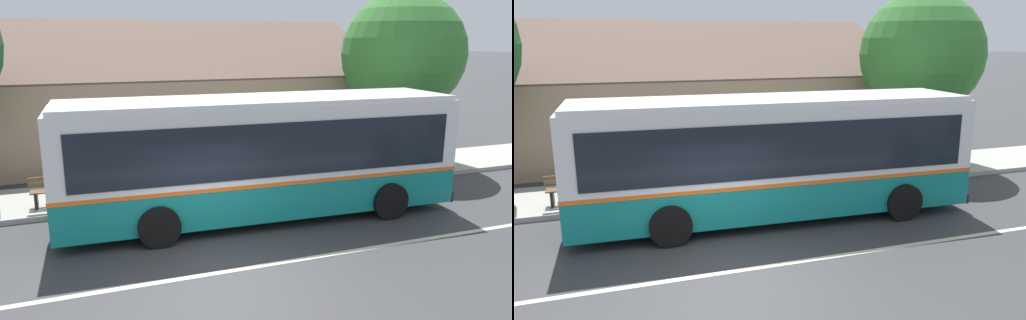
% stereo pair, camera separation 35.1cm
% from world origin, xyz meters
% --- Properties ---
extents(ground_plane, '(300.00, 300.00, 0.00)m').
position_xyz_m(ground_plane, '(0.00, 0.00, 0.00)').
color(ground_plane, '#38383A').
extents(sidewalk_far, '(60.00, 3.00, 0.15)m').
position_xyz_m(sidewalk_far, '(0.00, 6.00, 0.07)').
color(sidewalk_far, '#ADAAA3').
rests_on(sidewalk_far, ground).
extents(lane_divider_stripe, '(60.00, 0.16, 0.01)m').
position_xyz_m(lane_divider_stripe, '(0.00, 0.00, 0.00)').
color(lane_divider_stripe, beige).
rests_on(lane_divider_stripe, ground).
extents(community_building, '(25.42, 10.43, 6.59)m').
position_xyz_m(community_building, '(-2.79, 13.78, 1.76)').
color(community_building, tan).
rests_on(community_building, ground).
extents(transit_bus, '(10.68, 3.04, 3.26)m').
position_xyz_m(transit_bus, '(1.91, 2.90, 1.75)').
color(transit_bus, '#147F7A').
rests_on(transit_bus, ground).
extents(bench_by_building, '(1.52, 0.51, 0.94)m').
position_xyz_m(bench_by_building, '(-3.26, 5.26, 0.56)').
color(bench_by_building, brown).
rests_on(bench_by_building, sidewalk_far).
extents(street_tree_primary, '(4.55, 4.55, 6.47)m').
position_xyz_m(street_tree_primary, '(9.01, 6.73, 4.18)').
color(street_tree_primary, '#4C3828').
rests_on(street_tree_primary, ground).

